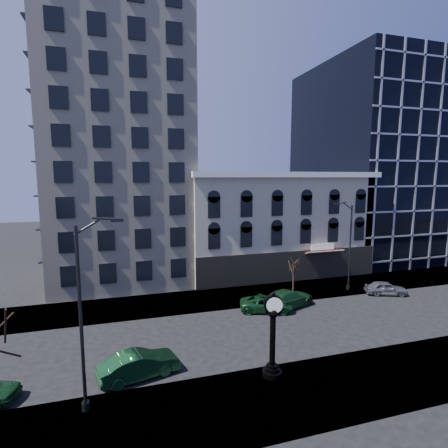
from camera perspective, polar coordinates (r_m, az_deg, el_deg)
name	(u,v)px	position (r m, az deg, el deg)	size (l,w,h in m)	color
ground	(214,338)	(27.51, -1.67, -18.04)	(160.00, 160.00, 0.00)	black
sidewalk_far	(192,301)	(34.67, -5.20, -12.38)	(160.00, 6.00, 0.12)	gray
sidewalk_near	(253,402)	(20.89, 4.75, -27.01)	(160.00, 6.00, 0.12)	gray
cream_tower	(118,112)	(43.45, -16.88, 17.15)	(15.90, 15.40, 42.50)	beige
victorian_row	(273,225)	(44.28, 7.99, -0.10)	(22.60, 11.19, 12.50)	#B9B499
glass_office	(380,163)	(59.08, 24.14, 9.03)	(20.00, 20.15, 28.00)	black
street_clock	(273,338)	(21.89, 7.94, -18.01)	(1.18, 1.18, 5.21)	black
street_lamp_near	(94,264)	(18.34, -20.47, -6.07)	(2.61, 0.51, 10.09)	black
street_lamp_far	(346,223)	(37.84, 19.26, 0.18)	(2.46, 0.44, 9.48)	black
bare_tree_far	(294,261)	(36.96, 11.35, -5.96)	(2.47, 2.47, 4.23)	black
car_near_b	(139,365)	(23.09, -13.69, -21.42)	(1.67, 4.80, 1.58)	#143F1E
car_far_a	(266,304)	(32.23, 6.95, -12.86)	(2.19, 4.74, 1.32)	#143F1E
car_far_b	(288,299)	(33.40, 10.34, -11.89)	(2.29, 5.63, 1.63)	#143F1E
car_far_c	(386,288)	(39.79, 24.91, -9.47)	(1.63, 4.04, 1.38)	#595B60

